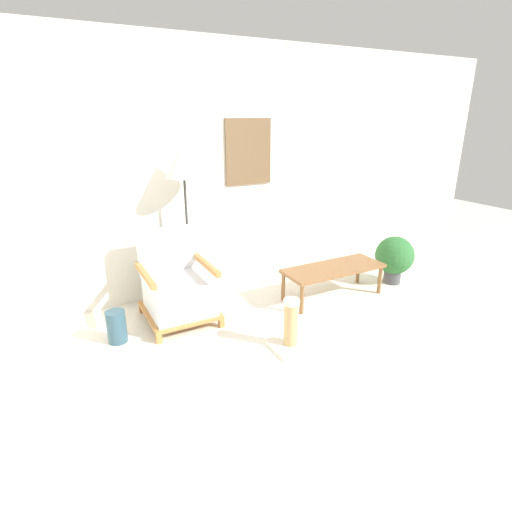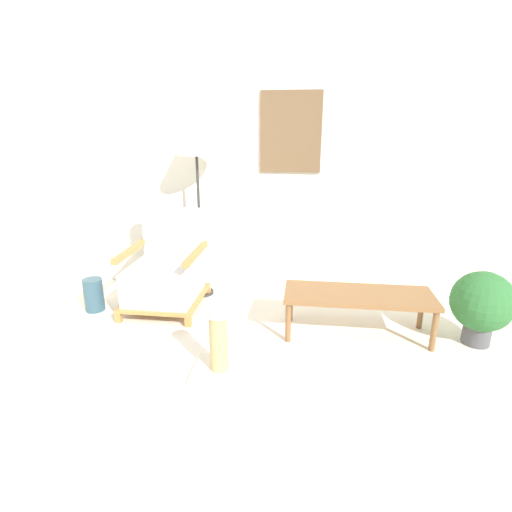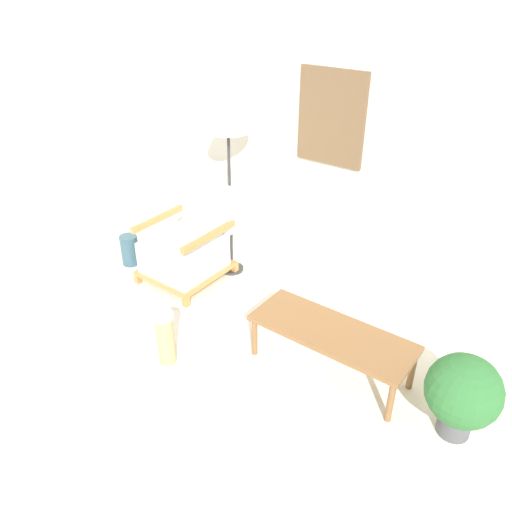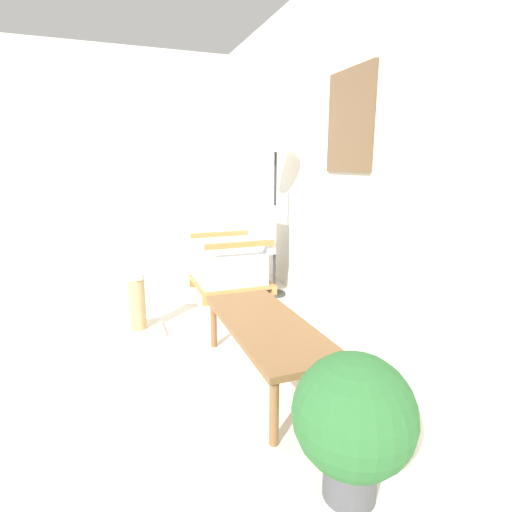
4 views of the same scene
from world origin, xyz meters
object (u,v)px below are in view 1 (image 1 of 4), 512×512
Objects in this scene: potted_plant at (394,257)px; scratching_post at (291,330)px; floor_lamp at (184,167)px; coffee_table at (333,270)px; vase at (117,327)px; armchair at (177,290)px.

potted_plant is 1.26× the size of scratching_post.
floor_lamp is 1.95m from coffee_table.
vase is 0.52× the size of potted_plant.
coffee_table is at bearing 178.57° from potted_plant.
potted_plant reaches higher than vase.
floor_lamp reaches higher than coffee_table.
armchair reaches higher than potted_plant.
floor_lamp is 1.89m from scratching_post.
potted_plant is at bearing 18.57° from scratching_post.
scratching_post is (0.71, -0.98, -0.14)m from armchair.
potted_plant is at bearing -7.63° from armchair.
vase is at bearing 176.82° from potted_plant.
vase is at bearing 176.13° from coffee_table.
floor_lamp is 5.55× the size of vase.
potted_plant reaches higher than coffee_table.
vase is (-0.63, -0.17, -0.16)m from armchair.
potted_plant is at bearing -1.43° from coffee_table.
floor_lamp is (0.25, 0.33, 1.14)m from armchair.
scratching_post reaches higher than coffee_table.
armchair is 1.90× the size of scratching_post.
potted_plant is (2.34, -0.68, -1.12)m from floor_lamp.
coffee_table is at bearing -24.58° from floor_lamp.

